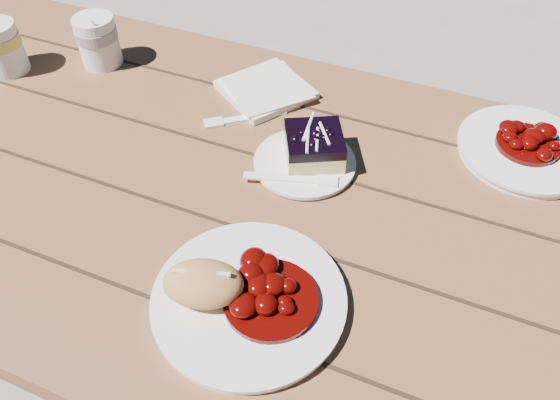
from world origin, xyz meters
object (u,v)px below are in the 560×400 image
at_px(bread_roll, 203,284).
at_px(second_plate, 525,150).
at_px(blueberry_cake, 314,146).
at_px(dessert_plate, 305,163).
at_px(second_cup, 1,48).
at_px(main_plate, 249,300).
at_px(picnic_table, 168,222).
at_px(coffee_cup, 98,41).

height_order(bread_roll, second_plate, bread_roll).
bearing_deg(blueberry_cake, bread_roll, -123.66).
bearing_deg(dessert_plate, second_plate, 27.23).
relative_size(bread_roll, dessert_plate, 0.64).
relative_size(bread_roll, blueberry_cake, 0.86).
relative_size(second_plate, second_cup, 2.23).
height_order(main_plate, dessert_plate, main_plate).
bearing_deg(second_cup, second_plate, 7.99).
xyz_separation_m(dessert_plate, second_cup, (-0.66, 0.03, 0.05)).
distance_m(picnic_table, coffee_cup, 0.40).
bearing_deg(dessert_plate, picnic_table, -159.79).
height_order(picnic_table, second_cup, second_cup).
height_order(blueberry_cake, second_cup, second_cup).
xyz_separation_m(dessert_plate, blueberry_cake, (0.01, 0.01, 0.03)).
distance_m(bread_roll, dessert_plate, 0.31).
relative_size(main_plate, dessert_plate, 1.54).
xyz_separation_m(picnic_table, bread_roll, (0.22, -0.22, 0.21)).
distance_m(dessert_plate, blueberry_cake, 0.04).
distance_m(bread_roll, blueberry_cake, 0.32).
distance_m(main_plate, coffee_cup, 0.67).
bearing_deg(blueberry_cake, coffee_cup, 140.04).
height_order(picnic_table, main_plate, main_plate).
xyz_separation_m(bread_roll, second_plate, (0.37, 0.48, -0.04)).
distance_m(picnic_table, main_plate, 0.38).
height_order(dessert_plate, second_plate, second_plate).
bearing_deg(bread_roll, main_plate, 19.98).
xyz_separation_m(main_plate, dessert_plate, (-0.03, 0.29, -0.00)).
bearing_deg(dessert_plate, bread_roll, -94.92).
bearing_deg(second_cup, blueberry_cake, -1.66).
bearing_deg(picnic_table, second_plate, 24.40).
height_order(main_plate, second_cup, second_cup).
bearing_deg(coffee_cup, picnic_table, -40.50).
bearing_deg(bread_roll, dessert_plate, 85.08).
bearing_deg(second_plate, picnic_table, -155.60).
bearing_deg(second_plate, main_plate, -124.15).
distance_m(main_plate, second_cup, 0.76).
height_order(second_plate, second_cup, second_cup).
xyz_separation_m(coffee_cup, second_plate, (0.84, 0.04, -0.04)).
relative_size(dessert_plate, second_plate, 0.74).
bearing_deg(bread_roll, coffee_cup, 137.42).
height_order(blueberry_cake, coffee_cup, coffee_cup).
xyz_separation_m(dessert_plate, second_plate, (0.34, 0.18, 0.00)).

